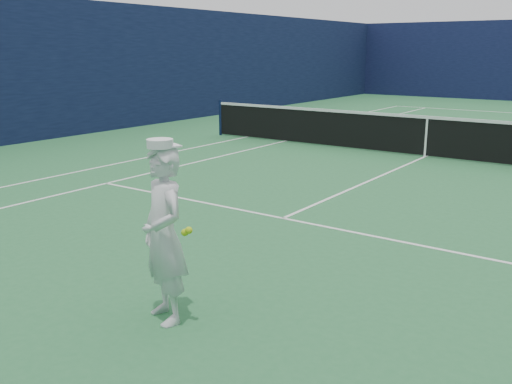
# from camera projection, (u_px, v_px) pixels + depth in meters

# --- Properties ---
(ground) EXTENTS (80.00, 80.00, 0.00)m
(ground) POSITION_uv_depth(u_px,v_px,m) (425.00, 157.00, 13.92)
(ground) COLOR #28693A
(ground) RESTS_ON ground
(court_markings) EXTENTS (11.03, 23.83, 0.01)m
(court_markings) POSITION_uv_depth(u_px,v_px,m) (425.00, 157.00, 13.92)
(court_markings) COLOR white
(court_markings) RESTS_ON ground
(windscreen_fence) EXTENTS (20.12, 36.12, 4.00)m
(windscreen_fence) POSITION_uv_depth(u_px,v_px,m) (431.00, 74.00, 13.43)
(windscreen_fence) COLOR #0F1438
(windscreen_fence) RESTS_ON ground
(tennis_net) EXTENTS (12.88, 0.09, 1.07)m
(tennis_net) POSITION_uv_depth(u_px,v_px,m) (426.00, 134.00, 13.78)
(tennis_net) COLOR #141E4C
(tennis_net) RESTS_ON ground
(tennis_player) EXTENTS (0.73, 0.71, 1.77)m
(tennis_player) POSITION_uv_depth(u_px,v_px,m) (164.00, 235.00, 5.36)
(tennis_player) COLOR white
(tennis_player) RESTS_ON ground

